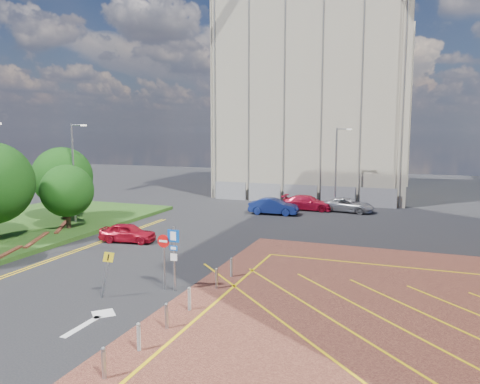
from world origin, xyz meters
The scene contains 15 objects.
ground centered at (0.00, 0.00, 0.00)m, with size 140.00×140.00×0.00m, color black.
retaining_wall centered at (-11.80, 2.00, 0.20)m, with size 6.06×20.33×0.40m.
tree_c centered at (-13.50, 10.00, 3.19)m, with size 4.00×4.00×4.90m.
tree_d centered at (-16.50, 13.00, 3.87)m, with size 5.00×5.00×6.08m.
lamp_left_far centered at (-14.42, 12.00, 4.66)m, with size 1.53×0.16×8.00m.
lamp_back centered at (4.08, 28.00, 4.36)m, with size 1.53×0.16×8.00m.
sign_cluster centered at (0.30, 0.98, 1.95)m, with size 1.17×0.12×3.20m.
warning_sign centered at (-1.93, -1.01, 1.43)m, with size 0.71×0.41×2.25m.
bollard_row centered at (2.30, -1.67, 0.47)m, with size 0.14×11.14×0.90m.
construction_building centered at (0.00, 40.00, 11.00)m, with size 21.20×19.20×22.00m, color #A19984.
construction_fence centered at (1.00, 30.00, 1.00)m, with size 21.60×0.06×2.00m, color gray.
car_red_left centered at (-7.36, 8.79, 0.67)m, with size 1.58×3.92×1.34m, color #AC0E21.
car_blue_back centered at (-0.82, 22.72, 0.75)m, with size 1.59×4.56×1.50m, color navy.
car_red_back centered at (1.64, 26.21, 0.72)m, with size 2.01×4.95×1.44m, color red.
car_silver_back centered at (5.56, 26.48, 0.66)m, with size 2.20×4.77×1.33m, color #A5A5AC.
Camera 1 is at (11.14, -18.49, 7.81)m, focal length 35.00 mm.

